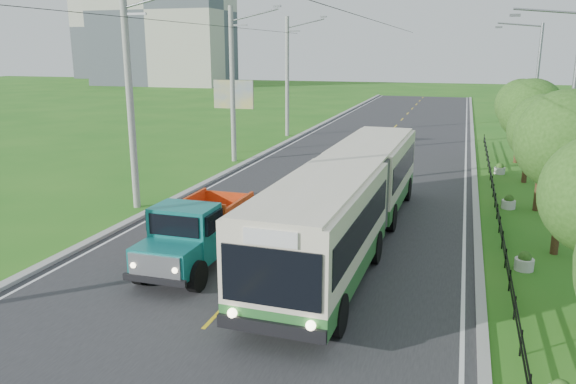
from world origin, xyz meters
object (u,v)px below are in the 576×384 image
at_px(tree_fifth, 532,114).
at_px(planter_near, 524,262).
at_px(bus, 351,194).
at_px(dump_truck, 196,229).
at_px(pole_mid, 233,84).
at_px(pole_far, 288,76).
at_px(streetlight_far, 534,86).
at_px(streetlight_mid, 568,105).
at_px(planter_mid, 509,203).
at_px(pole_near, 131,99).
at_px(tree_third, 568,146).
at_px(tree_back, 522,107).
at_px(planter_far, 500,169).
at_px(tree_fourth, 545,134).
at_px(billboard_left, 234,99).

xyz_separation_m(tree_fifth, planter_near, (-1.26, -14.14, -3.57)).
xyz_separation_m(bus, dump_truck, (-4.61, -3.73, -0.67)).
height_order(pole_mid, pole_far, same).
distance_m(pole_mid, pole_far, 12.00).
bearing_deg(bus, planter_near, -5.82).
relative_size(streetlight_far, planter_near, 13.54).
distance_m(streetlight_mid, bus, 11.33).
height_order(pole_far, planter_mid, pole_far).
height_order(pole_near, tree_third, pole_near).
height_order(streetlight_far, dump_truck, streetlight_far).
bearing_deg(streetlight_mid, tree_third, -97.64).
relative_size(planter_mid, dump_truck, 0.12).
bearing_deg(planter_near, streetlight_mid, 75.68).
xyz_separation_m(tree_back, dump_truck, (-12.06, -23.09, -2.32)).
bearing_deg(planter_near, planter_far, 90.00).
height_order(pole_near, tree_back, pole_near).
distance_m(tree_fourth, billboard_left, 21.72).
bearing_deg(tree_fifth, bus, -119.14).
relative_size(tree_fifth, planter_far, 8.66).
distance_m(planter_near, planter_mid, 8.00).
height_order(pole_near, billboard_left, pole_near).
distance_m(tree_fifth, billboard_left, 19.74).
bearing_deg(streetlight_mid, planter_near, -104.32).
distance_m(pole_near, dump_truck, 9.29).
xyz_separation_m(pole_far, tree_fifth, (18.12, -12.86, -1.24)).
bearing_deg(pole_mid, streetlight_mid, -20.32).
bearing_deg(billboard_left, planter_far, -6.31).
xyz_separation_m(streetlight_mid, planter_far, (-2.04, 8.00, -4.62)).
relative_size(tree_fourth, planter_far, 8.06).
bearing_deg(pole_far, planter_far, -33.12).
relative_size(pole_mid, planter_near, 14.93).
distance_m(pole_far, tree_fifth, 22.25).
bearing_deg(pole_mid, bus, -53.12).
bearing_deg(tree_fifth, pole_far, 144.64).
bearing_deg(pole_mid, billboard_left, 112.42).
xyz_separation_m(tree_fourth, streetlight_mid, (0.79, -0.14, 1.32)).
bearing_deg(tree_fourth, pole_near, -164.16).
distance_m(pole_mid, tree_third, 22.25).
height_order(planter_mid, bus, bus).
xyz_separation_m(pole_near, streetlight_far, (18.90, 19.00, -0.19)).
distance_m(pole_far, bus, 28.47).
relative_size(pole_far, planter_mid, 14.93).
bearing_deg(tree_back, dump_truck, -117.57).
relative_size(pole_near, planter_far, 14.93).
bearing_deg(planter_mid, pole_near, -163.48).
distance_m(tree_fifth, dump_truck, 21.07).
distance_m(streetlight_mid, billboard_left, 22.51).
relative_size(billboard_left, dump_truck, 0.92).
bearing_deg(tree_fifth, tree_third, -90.00).
xyz_separation_m(pole_far, dump_truck, (6.06, -29.95, -3.76)).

